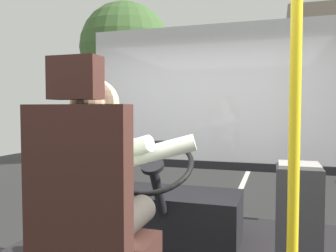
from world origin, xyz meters
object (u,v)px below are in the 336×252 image
object	(u,v)px
driver_seat	(90,226)
steering_console	(172,213)
bus_driver	(101,181)
fare_box	(298,225)
handrail_pole	(295,101)

from	to	relation	value
driver_seat	steering_console	size ratio (longest dim) A/B	1.19
bus_driver	fare_box	xyz separation A→B (m)	(0.94, 0.73, -0.36)
bus_driver	handrail_pole	xyz separation A→B (m)	(0.87, -0.05, 0.38)
driver_seat	handrail_pole	size ratio (longest dim) A/B	0.58
steering_console	fare_box	size ratio (longest dim) A/B	1.45
steering_console	fare_box	xyz separation A→B (m)	(0.94, -0.47, 0.15)
steering_console	handrail_pole	size ratio (longest dim) A/B	0.49
steering_console	handrail_pole	xyz separation A→B (m)	(0.87, -1.25, 0.89)
steering_console	handrail_pole	world-z (taller)	handrail_pole
bus_driver	handrail_pole	distance (m)	0.95
fare_box	handrail_pole	bearing A→B (deg)	-95.10
bus_driver	fare_box	size ratio (longest dim) A/B	1.10
driver_seat	fare_box	distance (m)	1.28
handrail_pole	fare_box	bearing A→B (deg)	84.90
driver_seat	handrail_pole	bearing A→B (deg)	3.81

